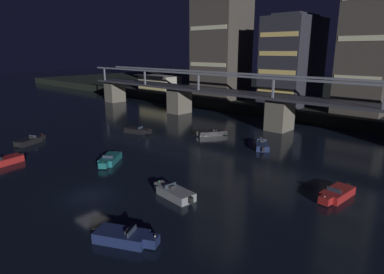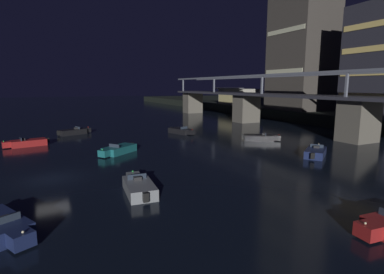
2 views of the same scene
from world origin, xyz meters
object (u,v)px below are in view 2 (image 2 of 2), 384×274
river_bridge (359,110)px  speedboat_far_center (74,132)px  speedboat_mid_left (1,227)px  speedboat_mid_right (260,138)px  tower_west_low (304,11)px  speedboat_near_left (316,152)px  speedboat_far_right (181,131)px  waterfront_pavilion (238,97)px  speedboat_near_right (27,143)px  speedboat_mid_center (118,150)px  speedboat_far_left (139,187)px

river_bridge → speedboat_far_center: 40.99m
speedboat_mid_left → speedboat_mid_right: 32.49m
tower_west_low → speedboat_mid_left: tower_west_low is taller
speedboat_near_left → speedboat_far_right: 21.39m
speedboat_mid_right → speedboat_far_right: bearing=-145.6°
waterfront_pavilion → speedboat_near_right: waterfront_pavilion is taller
tower_west_low → speedboat_far_center: (0.37, -47.04, -22.48)m
speedboat_near_right → speedboat_mid_center: (9.10, 9.24, 0.00)m
speedboat_near_left → speedboat_mid_center: size_ratio=1.01×
speedboat_near_left → speedboat_near_right: same height
speedboat_mid_right → speedboat_far_left: (12.42, -20.76, 0.00)m
speedboat_far_right → speedboat_near_right: bearing=-88.2°
river_bridge → waterfront_pavilion: bearing=165.0°
speedboat_near_left → speedboat_mid_center: (-10.61, -18.60, 0.00)m
speedboat_far_left → speedboat_far_center: 29.56m
waterfront_pavilion → speedboat_near_right: bearing=-61.0°
speedboat_mid_right → river_bridge: bearing=60.5°
speedboat_far_right → tower_west_low: bearing=102.4°
tower_west_low → speedboat_near_right: (7.68, -53.16, -22.48)m
tower_west_low → speedboat_far_left: 58.87m
waterfront_pavilion → speedboat_mid_left: bearing=-44.0°
waterfront_pavilion → speedboat_far_center: (21.18, -45.37, -4.02)m
speedboat_near_right → waterfront_pavilion: bearing=119.0°
river_bridge → speedboat_mid_right: (-6.28, -11.12, -3.77)m
speedboat_mid_left → speedboat_mid_center: same height
waterfront_pavilion → speedboat_mid_right: (38.29, -23.03, -4.02)m
waterfront_pavilion → tower_west_low: bearing=4.6°
speedboat_near_right → speedboat_mid_left: size_ratio=1.06×
river_bridge → speedboat_far_right: river_bridge is taller
speedboat_mid_left → speedboat_far_right: 33.53m
speedboat_near_left → speedboat_near_right: bearing=-125.3°
speedboat_near_left → speedboat_near_right: 34.12m
waterfront_pavilion → speedboat_far_center: bearing=-65.0°
waterfront_pavilion → speedboat_far_left: size_ratio=2.37×
speedboat_mid_right → speedboat_far_left: same height
speedboat_near_left → speedboat_far_right: size_ratio=0.92×
speedboat_near_left → speedboat_mid_center: same height
river_bridge → tower_west_low: size_ratio=2.51×
speedboat_mid_center → speedboat_far_center: 16.70m
speedboat_mid_left → tower_west_low: bearing=121.5°
speedboat_near_left → speedboat_mid_right: size_ratio=1.00×
river_bridge → speedboat_near_right: bearing=-112.1°
speedboat_mid_right → tower_west_low: bearing=125.3°
waterfront_pavilion → speedboat_near_left: waterfront_pavilion is taller
speedboat_far_center → speedboat_far_right: same height
tower_west_low → speedboat_far_center: 52.14m
tower_west_low → waterfront_pavilion: 27.87m
speedboat_near_right → speedboat_mid_center: bearing=45.4°
speedboat_mid_left → speedboat_mid_right: same height
speedboat_mid_center → speedboat_far_left: (13.11, -1.54, 0.00)m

